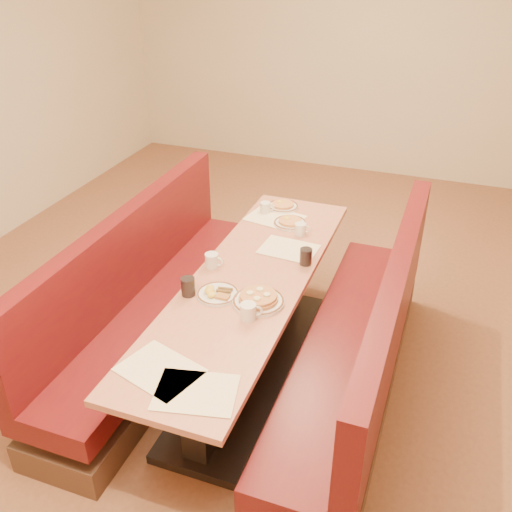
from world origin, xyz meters
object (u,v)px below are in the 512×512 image
(pancake_plate, at_px, (258,299))
(coffee_mug_c, at_px, (301,229))
(eggs_plate, at_px, (217,293))
(soda_tumbler_near, at_px, (188,287))
(coffee_mug_a, at_px, (249,311))
(coffee_mug_d, at_px, (266,207))
(booth_right, at_px, (359,354))
(diner_table, at_px, (249,327))
(coffee_mug_b, at_px, (212,260))
(soda_tumbler_mid, at_px, (306,257))
(booth_left, at_px, (151,307))

(pancake_plate, xyz_separation_m, coffee_mug_c, (-0.01, 0.91, 0.02))
(eggs_plate, distance_m, soda_tumbler_near, 0.18)
(coffee_mug_a, distance_m, coffee_mug_d, 1.38)
(booth_right, height_order, coffee_mug_a, booth_right)
(diner_table, xyz_separation_m, soda_tumbler_near, (-0.28, -0.28, 0.43))
(diner_table, xyz_separation_m, coffee_mug_b, (-0.28, 0.06, 0.42))
(coffee_mug_c, bearing_deg, eggs_plate, -121.09)
(coffee_mug_b, bearing_deg, pancake_plate, -32.88)
(coffee_mug_a, xyz_separation_m, soda_tumbler_mid, (0.13, 0.69, 0.00))
(soda_tumbler_near, bearing_deg, eggs_plate, 17.22)
(eggs_plate, bearing_deg, coffee_mug_c, 74.76)
(coffee_mug_a, height_order, coffee_mug_c, coffee_mug_a)
(soda_tumbler_mid, bearing_deg, coffee_mug_b, -156.38)
(diner_table, bearing_deg, coffee_mug_c, 78.87)
(coffee_mug_d, bearing_deg, pancake_plate, -90.20)
(booth_left, height_order, soda_tumbler_mid, booth_left)
(booth_left, relative_size, coffee_mug_b, 20.14)
(booth_left, distance_m, soda_tumbler_near, 0.70)
(booth_left, height_order, pancake_plate, booth_left)
(soda_tumbler_mid, bearing_deg, booth_right, -33.95)
(soda_tumbler_near, bearing_deg, pancake_plate, 8.50)
(soda_tumbler_near, bearing_deg, coffee_mug_c, 66.84)
(pancake_plate, bearing_deg, soda_tumbler_near, -171.50)
(coffee_mug_b, relative_size, coffee_mug_d, 1.14)
(soda_tumbler_near, bearing_deg, booth_right, 15.65)
(diner_table, height_order, soda_tumbler_near, soda_tumbler_near)
(coffee_mug_b, distance_m, soda_tumbler_mid, 0.61)
(coffee_mug_b, bearing_deg, soda_tumbler_mid, 24.67)
(booth_right, relative_size, pancake_plate, 8.12)
(diner_table, relative_size, pancake_plate, 8.12)
(coffee_mug_c, relative_size, soda_tumbler_near, 0.97)
(booth_left, height_order, eggs_plate, booth_left)
(booth_right, bearing_deg, soda_tumbler_mid, 146.05)
(diner_table, xyz_separation_m, booth_right, (0.73, 0.00, -0.01))
(eggs_plate, bearing_deg, booth_right, 15.35)
(booth_right, height_order, coffee_mug_c, booth_right)
(coffee_mug_b, height_order, coffee_mug_d, coffee_mug_b)
(coffee_mug_b, xyz_separation_m, soda_tumbler_mid, (0.56, 0.24, 0.01))
(coffee_mug_c, bearing_deg, diner_table, -116.97)
(coffee_mug_c, height_order, soda_tumbler_mid, soda_tumbler_mid)
(eggs_plate, xyz_separation_m, soda_tumbler_mid, (0.40, 0.54, 0.04))
(soda_tumbler_near, bearing_deg, soda_tumbler_mid, 46.41)
(coffee_mug_b, bearing_deg, coffee_mug_d, 87.46)
(pancake_plate, distance_m, coffee_mug_b, 0.51)
(booth_right, height_order, eggs_plate, booth_right)
(pancake_plate, bearing_deg, coffee_mug_b, 146.07)
(booth_right, bearing_deg, diner_table, 180.00)
(diner_table, height_order, booth_right, booth_right)
(coffee_mug_b, bearing_deg, coffee_mug_a, -45.53)
(booth_left, height_order, coffee_mug_b, booth_left)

